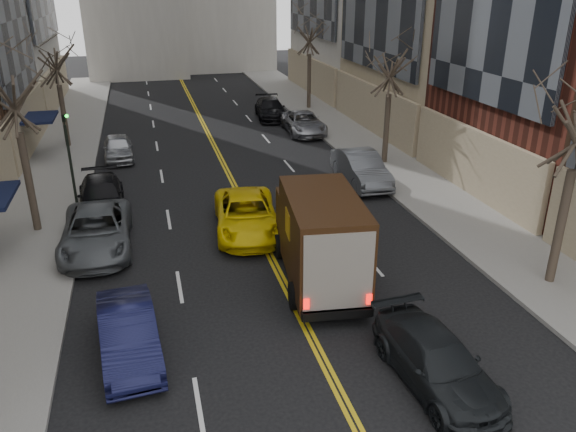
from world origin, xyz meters
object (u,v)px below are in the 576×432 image
Objects in this scene: observer_sedan at (436,361)px; taxi at (247,215)px; ups_truck at (319,238)px; pedestrian at (282,211)px.

taxi is (-2.93, 10.54, 0.09)m from observer_sedan.
pedestrian is at bearing 98.05° from ups_truck.
pedestrian reaches higher than observer_sedan.
taxi is at bearing 71.69° from pedestrian.
pedestrian is (-1.44, 10.52, 0.12)m from observer_sedan.
ups_truck is 4.77m from pedestrian.
ups_truck reaches higher than pedestrian.
pedestrian reaches higher than taxi.
observer_sedan is 2.98× the size of pedestrian.
ups_truck reaches higher than observer_sedan.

